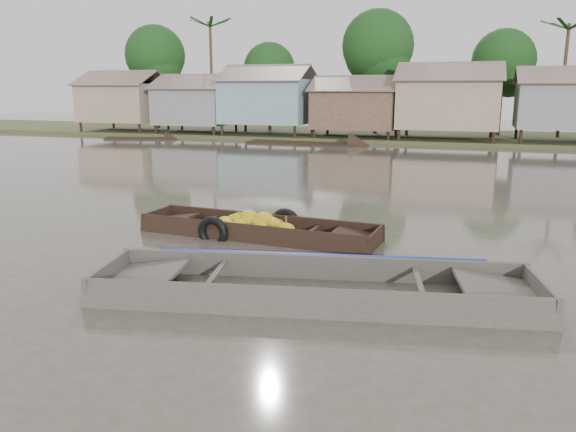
% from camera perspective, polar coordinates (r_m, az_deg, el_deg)
% --- Properties ---
extents(ground, '(120.00, 120.00, 0.00)m').
position_cam_1_polar(ground, '(12.11, -2.68, -5.11)').
color(ground, '#474136').
rests_on(ground, ground).
extents(riverbank, '(120.00, 12.47, 10.22)m').
position_cam_1_polar(riverbank, '(42.65, 16.86, 11.52)').
color(riverbank, '#384723').
rests_on(riverbank, ground).
extents(banana_boat, '(6.40, 1.99, 0.90)m').
position_cam_1_polar(banana_boat, '(14.52, -3.47, -1.27)').
color(banana_boat, black).
rests_on(banana_boat, ground).
extents(viewer_boat, '(8.26, 3.56, 0.64)m').
position_cam_1_polar(viewer_boat, '(10.40, 2.82, -7.81)').
color(viewer_boat, '#3E3934').
rests_on(viewer_boat, ground).
extents(distant_boats, '(47.03, 14.28, 0.35)m').
position_cam_1_polar(distant_boats, '(35.19, 22.01, 5.83)').
color(distant_boats, black).
rests_on(distant_boats, ground).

